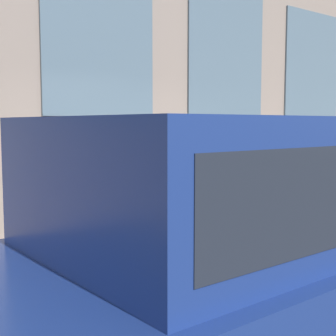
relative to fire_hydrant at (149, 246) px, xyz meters
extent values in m
plane|color=#2D2D30|center=(-0.52, -0.52, -0.58)|extent=(80.00, 80.00, 0.00)
cube|color=#B2ADA3|center=(0.64, -0.52, -0.50)|extent=(2.31, 60.00, 0.16)
cube|color=#4C6070|center=(1.77, -5.26, 2.33)|extent=(0.03, 1.68, 2.04)
cube|color=#4C6070|center=(1.77, -2.89, 2.33)|extent=(0.03, 1.68, 2.04)
cube|color=#4C6070|center=(1.77, -0.52, 2.33)|extent=(0.03, 1.68, 2.04)
cylinder|color=gray|center=(0.00, 0.00, -0.40)|extent=(0.37, 0.37, 0.04)
cylinder|color=gray|center=(0.00, 0.00, -0.08)|extent=(0.27, 0.27, 0.68)
sphere|color=slate|center=(0.00, 0.00, 0.26)|extent=(0.29, 0.29, 0.29)
cylinder|color=black|center=(0.00, 0.00, 0.34)|extent=(0.10, 0.10, 0.12)
cylinder|color=gray|center=(0.00, -0.19, 0.00)|extent=(0.09, 0.10, 0.09)
cylinder|color=gray|center=(0.00, 0.19, 0.00)|extent=(0.09, 0.10, 0.09)
cylinder|color=#726651|center=(0.24, -0.72, -0.10)|extent=(0.10, 0.10, 0.66)
cylinder|color=#726651|center=(0.37, -0.72, -0.10)|extent=(0.10, 0.10, 0.66)
cube|color=white|center=(0.31, -0.72, 0.48)|extent=(0.18, 0.12, 0.49)
cylinder|color=white|center=(0.18, -0.72, 0.49)|extent=(0.08, 0.08, 0.47)
cylinder|color=white|center=(0.43, -0.72, 0.49)|extent=(0.08, 0.08, 0.47)
sphere|color=beige|center=(0.31, -0.72, 0.83)|extent=(0.22, 0.22, 0.22)
cylinder|color=black|center=(-0.85, -1.15, -0.26)|extent=(0.24, 0.64, 0.64)
cube|color=navy|center=(-1.66, 0.35, 0.11)|extent=(1.84, 4.85, 0.74)
cube|color=navy|center=(-1.66, 0.23, 0.87)|extent=(1.62, 3.00, 0.77)
cube|color=#1E232D|center=(-1.66, 0.23, 0.87)|extent=(1.63, 2.76, 0.49)
camera|label=1|loc=(-3.69, 2.70, 1.22)|focal=50.00mm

